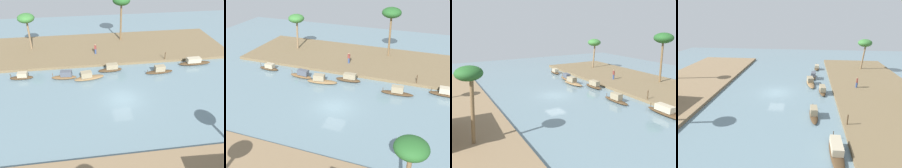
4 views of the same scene
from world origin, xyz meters
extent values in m
plane|color=slate|center=(0.00, 0.00, 0.00)|extent=(72.30, 72.30, 0.00)
cube|color=brown|center=(0.00, -15.48, 0.21)|extent=(41.34, 13.23, 0.42)
ellipsoid|color=#47331E|center=(0.68, -7.16, 0.25)|extent=(3.67, 1.16, 0.50)
cube|color=gray|center=(0.43, -7.18, 0.88)|extent=(1.76, 0.92, 0.75)
ellipsoid|color=#47331E|center=(-12.94, -7.56, 0.22)|extent=(5.23, 1.23, 0.45)
cube|color=tan|center=(-12.64, -7.56, 0.81)|extent=(2.18, 1.00, 0.72)
cylinder|color=#47331E|center=(-10.64, -7.53, 0.66)|extent=(0.07, 0.07, 0.51)
ellipsoid|color=#47331E|center=(13.55, -6.79, 0.19)|extent=(3.31, 1.08, 0.39)
cube|color=tan|center=(13.31, -6.78, 0.71)|extent=(1.37, 0.92, 0.64)
cylinder|color=#47331E|center=(14.99, -6.83, 0.64)|extent=(0.07, 0.07, 0.59)
ellipsoid|color=brown|center=(7.49, -5.94, 0.26)|extent=(3.59, 1.18, 0.52)
cube|color=#4C515B|center=(7.14, -5.91, 0.90)|extent=(1.65, 0.91, 0.77)
cylinder|color=brown|center=(9.04, -6.06, 0.72)|extent=(0.07, 0.07, 0.51)
ellipsoid|color=#47331E|center=(-6.51, -5.70, 0.20)|extent=(4.24, 1.18, 0.39)
cube|color=gray|center=(-6.52, -5.70, 0.81)|extent=(1.52, 0.90, 0.83)
cylinder|color=#47331E|center=(-4.67, -5.61, 0.54)|extent=(0.07, 0.07, 0.38)
ellipsoid|color=brown|center=(3.92, -5.37, 0.23)|extent=(4.46, 1.87, 0.47)
cube|color=gray|center=(4.33, -5.30, 0.87)|extent=(1.66, 1.21, 0.79)
cylinder|color=#33477A|center=(2.46, -12.73, 0.84)|extent=(0.34, 0.34, 0.84)
cube|color=brown|center=(2.46, -12.73, 1.59)|extent=(0.39, 0.25, 0.66)
sphere|color=#9E7556|center=(2.46, -12.73, 2.03)|extent=(0.23, 0.23, 0.23)
cylinder|color=#4C3823|center=(-8.54, -9.26, 1.01)|extent=(0.14, 0.14, 1.18)
cylinder|color=brown|center=(-2.78, -18.27, 3.76)|extent=(0.34, 0.47, 6.69)
ellipsoid|color=#235623|center=(-2.78, -18.27, 7.72)|extent=(3.12, 3.12, 1.72)
cylinder|color=#7F6647|center=(13.45, -16.30, 2.87)|extent=(0.32, 0.67, 4.91)
ellipsoid|color=#387533|center=(13.45, -16.30, 5.87)|extent=(2.76, 2.76, 1.52)
ellipsoid|color=#235623|center=(-9.98, 12.61, 6.41)|extent=(2.21, 2.21, 1.21)
camera|label=1|loc=(4.53, 22.68, 17.39)|focal=36.79mm
camera|label=2|loc=(-10.49, 26.59, 17.40)|focal=44.64mm
camera|label=3|loc=(-30.03, 15.11, 10.41)|focal=39.21mm
camera|label=4|loc=(-26.35, -4.77, 11.84)|focal=29.92mm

